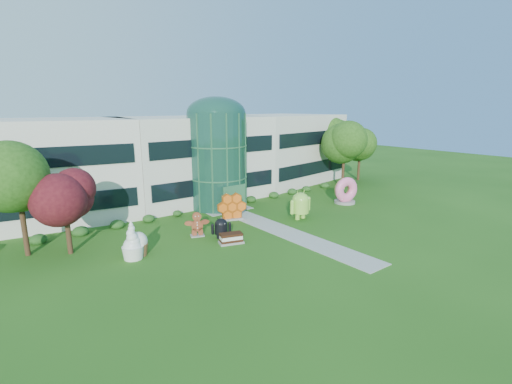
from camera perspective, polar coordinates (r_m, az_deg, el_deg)
ground at (r=30.87m, az=6.25°, el=-6.81°), size 140.00×140.00×0.00m
building at (r=44.14m, az=-10.11°, el=5.29°), size 46.00×15.00×9.30m
atrium at (r=38.94m, az=-5.97°, el=4.78°), size 6.00×6.00×9.80m
walkway at (r=32.24m, az=3.77°, el=-5.85°), size 2.40×20.00×0.04m
tree_red at (r=29.60m, az=-27.18°, el=-3.00°), size 4.00×4.00×6.00m
trees_backdrop at (r=39.89m, az=-6.71°, el=3.94°), size 52.00×8.00×8.40m
android_green at (r=35.25m, az=6.86°, el=-1.76°), size 2.67×1.80×3.00m
android_black at (r=30.12m, az=-5.38°, el=-5.35°), size 2.00×1.69×1.93m
donut at (r=41.89m, az=13.57°, el=0.30°), size 3.08×1.99×2.95m
gingerbread at (r=30.85m, az=-9.06°, el=-4.89°), size 2.39×1.57×2.06m
ice_cream_sandwich at (r=29.13m, az=-3.85°, el=-7.11°), size 2.08×1.45×0.84m
honeycomb at (r=34.87m, az=-3.75°, el=-2.44°), size 3.12×1.91×2.31m
froyo at (r=27.33m, az=-18.51°, el=-7.03°), size 1.89×1.89×2.76m
cupcake at (r=27.97m, az=-17.69°, el=-7.60°), size 1.63×1.63×1.76m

